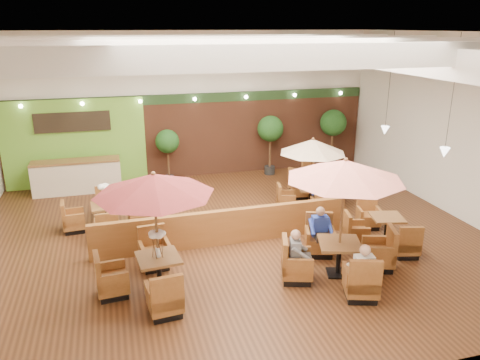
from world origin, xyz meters
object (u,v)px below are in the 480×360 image
object	(u,v)px
topiary_0	(167,143)
topiary_1	(270,131)
diner_2	(297,251)
diner_4	(335,183)
table_4	(377,230)
table_5	(315,181)
table_0	(152,208)
table_3	(107,214)
table_2	(312,160)
table_1	(343,198)
diner_1	(320,227)
service_counter	(77,176)
booth_divider	(224,227)
topiary_2	(333,125)
diner_3	(322,194)
diner_0	(363,266)

from	to	relation	value
topiary_0	topiary_1	bearing A→B (deg)	-0.00
diner_2	diner_4	size ratio (longest dim) A/B	1.11
table_4	table_5	bearing A→B (deg)	101.64
table_0	table_5	world-z (taller)	table_0
table_3	diner_2	xyz separation A→B (m)	(4.21, -4.28, 0.35)
table_2	diner_4	distance (m)	1.21
table_1	diner_1	world-z (taller)	table_1
service_counter	topiary_1	world-z (taller)	topiary_1
table_5	table_2	bearing A→B (deg)	-137.39
table_2	table_3	xyz separation A→B (m)	(-6.41, 0.04, -1.18)
table_4	topiary_0	bearing A→B (deg)	139.44
booth_divider	table_4	distance (m)	4.17
table_1	table_5	xyz separation A→B (m)	(1.98, 5.70, -1.62)
table_3	diner_1	distance (m)	6.18
service_counter	table_0	xyz separation A→B (m)	(2.00, -7.29, 1.40)
service_counter	topiary_2	bearing A→B (deg)	1.15
diner_4	service_counter	bearing A→B (deg)	79.39
table_4	diner_3	xyz separation A→B (m)	(-0.69, 2.08, 0.40)
service_counter	table_1	bearing A→B (deg)	-51.24
topiary_0	diner_3	bearing A→B (deg)	-48.06
booth_divider	table_1	bearing A→B (deg)	-47.32
service_counter	diner_0	xyz separation A→B (m)	(6.24, -8.83, 0.19)
table_3	diner_3	world-z (taller)	table_3
table_3	diner_4	size ratio (longest dim) A/B	3.36
service_counter	diner_0	bearing A→B (deg)	-54.77
table_5	topiary_0	size ratio (longest dim) A/B	1.22
diner_1	topiary_2	bearing A→B (deg)	-110.32
topiary_0	topiary_1	size ratio (longest dim) A/B	0.87
diner_3	diner_4	xyz separation A→B (m)	(0.85, 0.85, -0.00)
booth_divider	table_3	bearing A→B (deg)	146.61
topiary_1	diner_3	bearing A→B (deg)	-88.67
booth_divider	table_4	bearing A→B (deg)	-15.03
service_counter	diner_1	xyz separation A→B (m)	(6.24, -6.71, 0.19)
table_5	diner_1	distance (m)	5.07
table_2	topiary_2	size ratio (longest dim) A/B	0.95
table_0	topiary_2	distance (m)	10.92
booth_divider	topiary_1	distance (m)	6.63
diner_2	booth_divider	bearing A→B (deg)	-137.87
table_2	table_4	distance (m)	3.26
diner_4	table_1	bearing A→B (deg)	167.53
table_5	diner_1	size ratio (longest dim) A/B	2.98
table_1	table_2	xyz separation A→B (m)	(1.14, 4.23, -0.34)
service_counter	table_2	xyz separation A→B (m)	(7.38, -3.54, 1.02)
table_0	table_3	world-z (taller)	table_0
topiary_0	diner_0	world-z (taller)	topiary_0
table_0	diner_3	size ratio (longest dim) A/B	3.70
service_counter	diner_4	size ratio (longest dim) A/B	4.05
table_0	topiary_1	distance (m)	9.16
service_counter	diner_1	bearing A→B (deg)	-47.08
topiary_0	table_2	bearing A→B (deg)	-42.23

